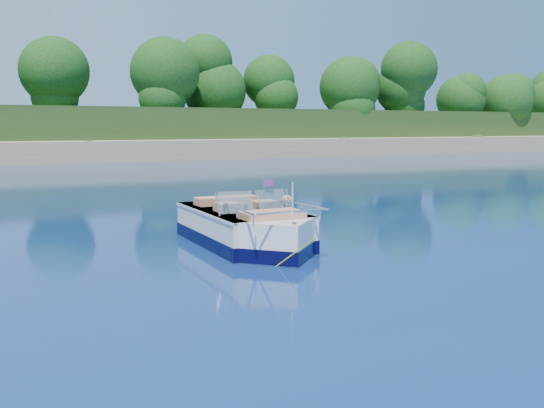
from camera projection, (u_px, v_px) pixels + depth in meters
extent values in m
plane|color=#0A1947|center=(387.00, 269.00, 10.86)|extent=(160.00, 160.00, 0.00)
cube|color=#957756|center=(66.00, 154.00, 44.40)|extent=(170.00, 8.00, 2.00)
cube|color=#1C3716|center=(30.00, 140.00, 68.22)|extent=(170.00, 56.00, 6.00)
cylinder|color=black|center=(57.00, 116.00, 47.58)|extent=(0.44, 0.44, 3.60)
sphere|color=black|center=(55.00, 72.00, 47.15)|extent=(5.94, 5.94, 5.94)
cylinder|color=black|center=(292.00, 123.00, 54.86)|extent=(0.44, 0.44, 2.60)
sphere|color=black|center=(292.00, 96.00, 54.54)|extent=(4.29, 4.29, 4.29)
cylinder|color=black|center=(501.00, 122.00, 68.73)|extent=(0.44, 0.44, 3.00)
sphere|color=black|center=(503.00, 97.00, 68.36)|extent=(4.95, 4.95, 4.95)
cube|color=silver|center=(242.00, 231.00, 13.22)|extent=(1.89, 3.50, 0.96)
cube|color=silver|center=(275.00, 244.00, 11.75)|extent=(1.84, 1.84, 0.96)
cube|color=black|center=(242.00, 237.00, 13.23)|extent=(1.92, 3.53, 0.28)
cube|color=black|center=(275.00, 251.00, 11.77)|extent=(1.87, 1.87, 0.28)
cube|color=tan|center=(237.00, 217.00, 13.43)|extent=(1.51, 2.45, 0.09)
cube|color=silver|center=(242.00, 210.00, 13.16)|extent=(1.93, 3.50, 0.06)
cube|color=black|center=(212.00, 217.00, 14.91)|extent=(0.51, 0.33, 0.83)
cube|color=#8C9EA5|center=(236.00, 202.00, 12.37)|extent=(0.74, 0.35, 0.45)
cube|color=#8C9EA5|center=(272.00, 200.00, 12.73)|extent=(0.74, 0.33, 0.45)
cube|color=tan|center=(228.00, 211.00, 12.77)|extent=(0.51, 0.51, 0.37)
cube|color=tan|center=(264.00, 209.00, 13.13)|extent=(0.51, 0.51, 0.37)
cube|color=tan|center=(226.00, 204.00, 13.97)|extent=(1.44, 0.53, 0.35)
cube|color=tan|center=(272.00, 219.00, 11.85)|extent=(1.22, 0.71, 0.31)
cylinder|color=silver|center=(293.00, 203.00, 11.02)|extent=(0.03, 0.03, 0.78)
cube|color=red|center=(268.00, 183.00, 12.65)|extent=(0.20, 0.02, 0.13)
cube|color=silver|center=(294.00, 223.00, 11.02)|extent=(0.09, 0.06, 0.05)
cylinder|color=#D0D116|center=(295.00, 253.00, 10.74)|extent=(0.35, 0.94, 0.70)
torus|color=#F8E100|center=(289.00, 228.00, 14.75)|extent=(1.84, 1.84, 0.38)
torus|color=#B22808|center=(289.00, 227.00, 14.75)|extent=(1.51, 1.51, 0.12)
imported|color=tan|center=(286.00, 232.00, 14.72)|extent=(0.41, 0.81, 1.54)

